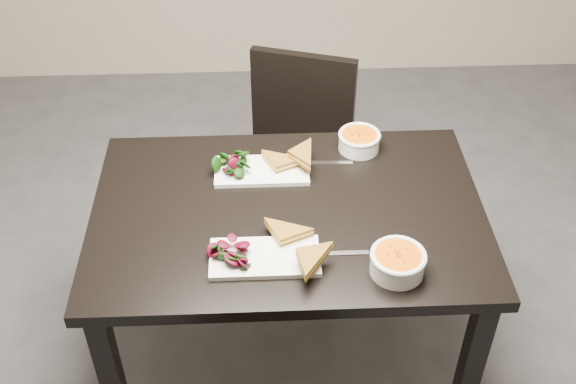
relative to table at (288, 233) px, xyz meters
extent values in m
cube|color=black|center=(0.00, 0.00, 0.08)|extent=(1.20, 0.80, 0.04)
cube|color=black|center=(0.54, -0.34, -0.30)|extent=(0.06, 0.06, 0.71)
cube|color=black|center=(-0.54, 0.34, -0.30)|extent=(0.06, 0.06, 0.71)
cube|color=black|center=(0.54, 0.34, -0.30)|extent=(0.06, 0.06, 0.71)
cube|color=black|center=(0.04, 0.60, -0.22)|extent=(0.53, 0.53, 0.04)
cube|color=black|center=(-0.19, 0.48, -0.45)|extent=(0.05, 0.05, 0.41)
cube|color=black|center=(0.15, 0.37, -0.45)|extent=(0.05, 0.05, 0.41)
cube|color=black|center=(-0.08, 0.82, -0.45)|extent=(0.05, 0.05, 0.41)
cube|color=black|center=(0.26, 0.71, -0.45)|extent=(0.05, 0.05, 0.41)
cube|color=black|center=(0.09, 0.78, 0.00)|extent=(0.41, 0.17, 0.40)
cube|color=white|center=(-0.07, -0.21, 0.11)|extent=(0.31, 0.15, 0.02)
cylinder|color=white|center=(0.29, -0.27, 0.13)|extent=(0.15, 0.15, 0.06)
cylinder|color=orange|center=(0.29, -0.27, 0.15)|extent=(0.13, 0.13, 0.02)
torus|color=white|center=(0.29, -0.27, 0.16)|extent=(0.16, 0.16, 0.01)
cube|color=silver|center=(0.13, -0.20, 0.10)|extent=(0.18, 0.02, 0.00)
cube|color=white|center=(-0.08, 0.19, 0.11)|extent=(0.30, 0.15, 0.02)
cylinder|color=white|center=(0.25, 0.30, 0.13)|extent=(0.14, 0.14, 0.05)
cylinder|color=orange|center=(0.25, 0.30, 0.15)|extent=(0.12, 0.12, 0.02)
torus|color=white|center=(0.25, 0.30, 0.16)|extent=(0.14, 0.14, 0.01)
cube|color=silver|center=(0.13, 0.23, 0.10)|extent=(0.18, 0.02, 0.00)
camera|label=1|loc=(-0.07, -1.60, 1.52)|focal=43.79mm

